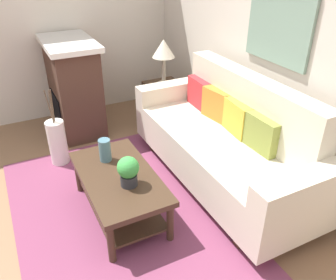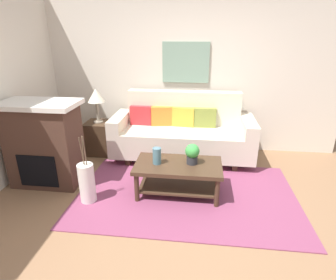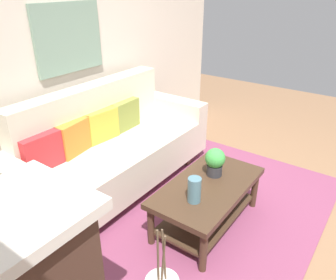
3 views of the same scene
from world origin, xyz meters
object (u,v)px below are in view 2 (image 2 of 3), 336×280
at_px(tabletop_vase, 157,156).
at_px(framed_painting, 186,63).
at_px(potted_plant_tabletop, 192,153).
at_px(coffee_table, 178,172).
at_px(throw_pillow_crimson, 141,115).
at_px(couch, 182,133).
at_px(fireplace, 45,144).
at_px(throw_pillow_olive, 205,117).
at_px(side_table, 100,138).
at_px(table_lamp, 96,97).
at_px(throw_pillow_orange, 162,116).
at_px(floor_vase, 87,183).
at_px(throw_pillow_mustard, 183,117).

height_order(tabletop_vase, framed_painting, framed_painting).
bearing_deg(potted_plant_tabletop, coffee_table, -168.50).
relative_size(throw_pillow_crimson, tabletop_vase, 1.70).
xyz_separation_m(couch, framed_painting, (-0.00, 0.47, 1.08)).
xyz_separation_m(fireplace, framed_painting, (1.79, 1.51, 0.93)).
distance_m(couch, throw_pillow_olive, 0.45).
xyz_separation_m(side_table, table_lamp, (0.00, 0.00, 0.71)).
relative_size(tabletop_vase, framed_painting, 0.27).
bearing_deg(couch, table_lamp, 178.73).
bearing_deg(table_lamp, fireplace, -108.46).
bearing_deg(side_table, couch, -1.27).
xyz_separation_m(throw_pillow_crimson, fireplace, (-1.08, -1.17, -0.09)).
distance_m(throw_pillow_orange, side_table, 1.15).
bearing_deg(floor_vase, tabletop_vase, 19.75).
bearing_deg(side_table, coffee_table, -38.33).
height_order(throw_pillow_orange, coffee_table, throw_pillow_orange).
height_order(fireplace, floor_vase, fireplace).
bearing_deg(coffee_table, table_lamp, 141.67).
relative_size(side_table, floor_vase, 1.10).
distance_m(fireplace, floor_vase, 0.89).
height_order(throw_pillow_orange, framed_painting, framed_painting).
xyz_separation_m(throw_pillow_orange, side_table, (-1.08, -0.09, -0.40)).
height_order(tabletop_vase, floor_vase, tabletop_vase).
distance_m(tabletop_vase, side_table, 1.69).
bearing_deg(throw_pillow_olive, floor_vase, -132.27).
relative_size(coffee_table, potted_plant_tabletop, 4.20).
bearing_deg(framed_painting, throw_pillow_mustard, -90.00).
relative_size(throw_pillow_orange, potted_plant_tabletop, 1.37).
bearing_deg(floor_vase, couch, 53.43).
distance_m(tabletop_vase, potted_plant_tabletop, 0.45).
xyz_separation_m(table_lamp, framed_painting, (1.43, 0.43, 0.52)).
bearing_deg(couch, side_table, 178.73).
bearing_deg(framed_painting, tabletop_vase, -98.55).
bearing_deg(fireplace, couch, 30.21).
height_order(couch, table_lamp, table_lamp).
relative_size(throw_pillow_mustard, throw_pillow_olive, 1.00).
relative_size(throw_pillow_crimson, throw_pillow_orange, 1.00).
bearing_deg(throw_pillow_mustard, throw_pillow_orange, 180.00).
distance_m(throw_pillow_crimson, table_lamp, 0.79).
bearing_deg(coffee_table, throw_pillow_crimson, 120.53).
relative_size(side_table, fireplace, 0.48).
xyz_separation_m(couch, throw_pillow_crimson, (-0.71, 0.13, 0.25)).
bearing_deg(tabletop_vase, throw_pillow_crimson, 110.19).
xyz_separation_m(tabletop_vase, side_table, (-1.19, 1.18, -0.26)).
height_order(throw_pillow_olive, potted_plant_tabletop, throw_pillow_olive).
distance_m(potted_plant_tabletop, fireplace, 1.99).
bearing_deg(throw_pillow_crimson, table_lamp, -172.62).
distance_m(throw_pillow_crimson, floor_vase, 1.66).
bearing_deg(floor_vase, table_lamp, 103.89).
height_order(throw_pillow_mustard, coffee_table, throw_pillow_mustard).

